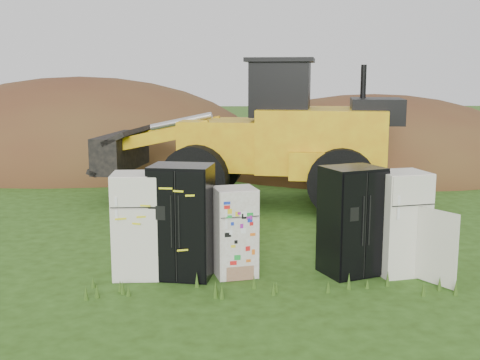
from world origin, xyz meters
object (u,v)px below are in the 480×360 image
object	(u,v)px
fridge_black_side	(182,221)
fridge_sticker	(235,232)
fridge_open_door	(400,223)
fridge_black_right	(352,221)
wheel_loader	(244,132)
fridge_leftmost	(137,225)

from	to	relation	value
fridge_black_side	fridge_sticker	xyz separation A→B (m)	(0.93, 0.02, -0.21)
fridge_black_side	fridge_sticker	distance (m)	0.96
fridge_open_door	fridge_black_right	bearing A→B (deg)	166.51
fridge_black_side	fridge_black_right	size ratio (longest dim) A/B	1.03
fridge_open_door	fridge_sticker	bearing A→B (deg)	167.67
wheel_loader	fridge_leftmost	bearing A→B (deg)	-98.68
fridge_sticker	fridge_black_right	size ratio (longest dim) A/B	0.82
fridge_black_side	fridge_black_right	world-z (taller)	fridge_black_side
fridge_black_right	wheel_loader	distance (m)	6.51
fridge_sticker	wheel_loader	size ratio (longest dim) A/B	0.19
fridge_leftmost	wheel_loader	bearing A→B (deg)	69.75
fridge_black_right	fridge_open_door	size ratio (longest dim) A/B	1.05
fridge_sticker	wheel_loader	distance (m)	6.37
fridge_leftmost	fridge_black_side	xyz separation A→B (m)	(0.79, -0.04, 0.07)
fridge_sticker	wheel_loader	bearing A→B (deg)	72.99
fridge_black_side	wheel_loader	bearing A→B (deg)	88.60
wheel_loader	fridge_black_side	bearing A→B (deg)	-91.87
fridge_leftmost	fridge_sticker	distance (m)	1.73
fridge_sticker	fridge_open_door	xyz separation A→B (m)	(2.95, 0.03, 0.13)
fridge_black_right	fridge_sticker	bearing A→B (deg)	159.44
fridge_open_door	wheel_loader	size ratio (longest dim) A/B	0.22
fridge_leftmost	fridge_sticker	bearing A→B (deg)	-1.93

